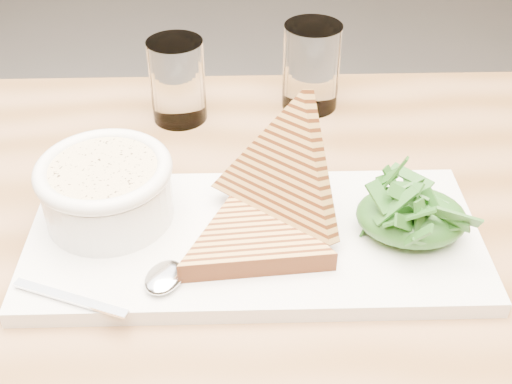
# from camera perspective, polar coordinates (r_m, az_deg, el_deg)

# --- Properties ---
(table_top) EXTENTS (1.16, 0.83, 0.04)m
(table_top) POSITION_cam_1_polar(r_m,az_deg,el_deg) (0.62, -4.47, -7.35)
(table_top) COLOR olive
(table_top) RESTS_ON ground
(platter) EXTENTS (0.44, 0.23, 0.02)m
(platter) POSITION_cam_1_polar(r_m,az_deg,el_deg) (0.61, -0.14, -4.23)
(platter) COLOR white
(platter) RESTS_ON table_top
(soup_bowl) EXTENTS (0.12, 0.12, 0.05)m
(soup_bowl) POSITION_cam_1_polar(r_m,az_deg,el_deg) (0.62, -13.02, -0.33)
(soup_bowl) COLOR white
(soup_bowl) RESTS_ON platter
(soup) EXTENTS (0.10, 0.10, 0.01)m
(soup) POSITION_cam_1_polar(r_m,az_deg,el_deg) (0.61, -13.40, 1.81)
(soup) COLOR #D7BC88
(soup) RESTS_ON soup_bowl
(bowl_rim) EXTENTS (0.13, 0.13, 0.01)m
(bowl_rim) POSITION_cam_1_polar(r_m,az_deg,el_deg) (0.61, -13.43, 1.96)
(bowl_rim) COLOR white
(bowl_rim) RESTS_ON soup_bowl
(sandwich_flat) EXTENTS (0.19, 0.19, 0.02)m
(sandwich_flat) POSITION_cam_1_polar(r_m,az_deg,el_deg) (0.58, -0.27, -4.09)
(sandwich_flat) COLOR #B78644
(sandwich_flat) RESTS_ON platter
(sandwich_lean) EXTENTS (0.21, 0.21, 0.18)m
(sandwich_lean) POSITION_cam_1_polar(r_m,az_deg,el_deg) (0.59, 2.51, 1.66)
(sandwich_lean) COLOR #B78644
(sandwich_lean) RESTS_ON sandwich_flat
(salad_base) EXTENTS (0.10, 0.08, 0.04)m
(salad_base) POSITION_cam_1_polar(r_m,az_deg,el_deg) (0.61, 13.63, -2.13)
(salad_base) COLOR #153B14
(salad_base) RESTS_ON platter
(arugula_pile) EXTENTS (0.11, 0.10, 0.05)m
(arugula_pile) POSITION_cam_1_polar(r_m,az_deg,el_deg) (0.60, 13.74, -1.60)
(arugula_pile) COLOR #316920
(arugula_pile) RESTS_ON platter
(spoon_bowl) EXTENTS (0.04, 0.05, 0.01)m
(spoon_bowl) POSITION_cam_1_polar(r_m,az_deg,el_deg) (0.56, -8.17, -7.50)
(spoon_bowl) COLOR silver
(spoon_bowl) RESTS_ON platter
(spoon_handle) EXTENTS (0.11, 0.04, 0.00)m
(spoon_handle) POSITION_cam_1_polar(r_m,az_deg,el_deg) (0.56, -16.20, -9.03)
(spoon_handle) COLOR silver
(spoon_handle) RESTS_ON platter
(glass_near) EXTENTS (0.07, 0.07, 0.10)m
(glass_near) POSITION_cam_1_polar(r_m,az_deg,el_deg) (0.78, -6.99, 9.78)
(glass_near) COLOR white
(glass_near) RESTS_ON table_top
(glass_far) EXTENTS (0.07, 0.07, 0.11)m
(glass_far) POSITION_cam_1_polar(r_m,az_deg,el_deg) (0.81, 4.94, 11.04)
(glass_far) COLOR white
(glass_far) RESTS_ON table_top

